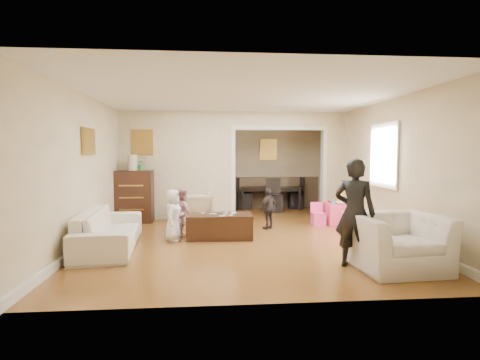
{
  "coord_description": "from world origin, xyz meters",
  "views": [
    {
      "loc": [
        -0.63,
        -7.29,
        1.59
      ],
      "look_at": [
        0.0,
        0.2,
        1.05
      ],
      "focal_mm": 27.81,
      "sensor_mm": 36.0,
      "label": 1
    }
  ],
  "objects": [
    {
      "name": "partition_left",
      "position": [
        -1.38,
        1.8,
        1.3
      ],
      "size": [
        2.75,
        0.18,
        2.6
      ],
      "primitive_type": "cube",
      "color": "beige",
      "rests_on": "ground"
    },
    {
      "name": "sofa",
      "position": [
        -2.3,
        -0.98,
        0.32
      ],
      "size": [
        1.05,
        2.26,
        0.64
      ],
      "primitive_type": "imported",
      "rotation": [
        0.0,
        0.0,
        1.66
      ],
      "color": "white",
      "rests_on": "ground"
    },
    {
      "name": "armchair_front",
      "position": [
        1.93,
        -2.49,
        0.38
      ],
      "size": [
        1.23,
        1.09,
        0.75
      ],
      "primitive_type": "imported",
      "rotation": [
        0.0,
        0.0,
        0.07
      ],
      "color": "white",
      "rests_on": "ground"
    },
    {
      "name": "framed_art_alcove",
      "position": [
        1.1,
        3.44,
        1.7
      ],
      "size": [
        0.45,
        0.03,
        0.55
      ],
      "primitive_type": "cube",
      "color": "brown"
    },
    {
      "name": "table_lamp",
      "position": [
        -2.36,
        1.4,
        1.38
      ],
      "size": [
        0.22,
        0.22,
        0.36
      ],
      "primitive_type": "cylinder",
      "color": "beige",
      "rests_on": "dresser"
    },
    {
      "name": "framed_art_partition",
      "position": [
        -2.2,
        1.7,
        1.85
      ],
      "size": [
        0.45,
        0.03,
        0.55
      ],
      "primitive_type": "cube",
      "color": "brown",
      "rests_on": "partition_left"
    },
    {
      "name": "dining_table",
      "position": [
        1.13,
        3.25,
        0.31
      ],
      "size": [
        1.88,
        1.21,
        0.62
      ],
      "primitive_type": "imported",
      "rotation": [
        0.0,
        0.0,
        -0.13
      ],
      "color": "black",
      "rests_on": "ground"
    },
    {
      "name": "toy_block",
      "position": [
        2.1,
        0.87,
        0.5
      ],
      "size": [
        0.1,
        0.09,
        0.05
      ],
      "primitive_type": "cube",
      "rotation": [
        0.0,
        0.0,
        0.38
      ],
      "color": "red",
      "rests_on": "play_table"
    },
    {
      "name": "craft_papers",
      "position": [
        -0.41,
        -0.37,
        0.45
      ],
      "size": [
        0.72,
        0.47,
        0.0
      ],
      "color": "white",
      "rests_on": "coffee_table"
    },
    {
      "name": "cereal_box",
      "position": [
        2.34,
        0.85,
        0.62
      ],
      "size": [
        0.2,
        0.08,
        0.3
      ],
      "primitive_type": "cube",
      "rotation": [
        0.0,
        0.0,
        0.04
      ],
      "color": "yellow",
      "rests_on": "play_table"
    },
    {
      "name": "floor",
      "position": [
        0.0,
        0.0,
        0.0
      ],
      "size": [
        7.0,
        7.0,
        0.0
      ],
      "primitive_type": "plane",
      "color": "#996227",
      "rests_on": "ground"
    },
    {
      "name": "coffee_table",
      "position": [
        -0.43,
        -0.4,
        0.23
      ],
      "size": [
        1.23,
        0.64,
        0.45
      ],
      "primitive_type": "cube",
      "rotation": [
        0.0,
        0.0,
        -0.03
      ],
      "color": "#331910",
      "rests_on": "ground"
    },
    {
      "name": "cyan_cup",
      "position": [
        2.12,
        0.7,
        0.51
      ],
      "size": [
        0.08,
        0.08,
        0.08
      ],
      "primitive_type": "cylinder",
      "color": "#2AD5CB",
      "rests_on": "play_table"
    },
    {
      "name": "play_table",
      "position": [
        2.22,
        0.75,
        0.24
      ],
      "size": [
        0.51,
        0.51,
        0.47
      ],
      "primitive_type": "cube",
      "rotation": [
        0.0,
        0.0,
        0.04
      ],
      "color": "#FF4380",
      "rests_on": "ground"
    },
    {
      "name": "dresser",
      "position": [
        -2.36,
        1.4,
        0.6
      ],
      "size": [
        0.87,
        0.49,
        1.2
      ],
      "primitive_type": "cube",
      "color": "#361C10",
      "rests_on": "ground"
    },
    {
      "name": "partition_header",
      "position": [
        1.1,
        1.8,
        2.42
      ],
      "size": [
        2.22,
        0.18,
        0.35
      ],
      "primitive_type": "cube",
      "color": "beige",
      "rests_on": "partition_right"
    },
    {
      "name": "child_toddler",
      "position": [
        0.62,
        0.35,
        0.43
      ],
      "size": [
        0.53,
        0.48,
        0.86
      ],
      "primitive_type": "imported",
      "rotation": [
        0.0,
        0.0,
        -2.48
      ],
      "color": "black",
      "rests_on": "ground"
    },
    {
      "name": "framed_art_sofa_wall",
      "position": [
        -2.71,
        -0.6,
        1.8
      ],
      "size": [
        0.03,
        0.55,
        0.4
      ],
      "primitive_type": "cube",
      "color": "brown"
    },
    {
      "name": "potted_plant",
      "position": [
        -2.16,
        1.4,
        1.35
      ],
      "size": [
        0.27,
        0.23,
        0.3
      ],
      "primitive_type": "imported",
      "color": "#377835",
      "rests_on": "dresser"
    },
    {
      "name": "play_bowl",
      "position": [
        2.27,
        0.63,
        0.5
      ],
      "size": [
        0.24,
        0.24,
        0.06
      ],
      "primitive_type": "imported",
      "rotation": [
        0.0,
        0.0,
        0.04
      ],
      "color": "white",
      "rests_on": "play_table"
    },
    {
      "name": "adult_person",
      "position": [
        1.39,
        -2.33,
        0.76
      ],
      "size": [
        0.67,
        0.62,
        1.53
      ],
      "primitive_type": "imported",
      "rotation": [
        0.0,
        0.0,
        2.51
      ],
      "color": "black",
      "rests_on": "ground"
    },
    {
      "name": "coffee_cup",
      "position": [
        -0.33,
        -0.45,
        0.5
      ],
      "size": [
        0.11,
        0.11,
        0.1
      ],
      "primitive_type": "imported",
      "rotation": [
        0.0,
        0.0,
        -0.03
      ],
      "color": "silver",
      "rests_on": "coffee_table"
    },
    {
      "name": "partition_right",
      "position": [
        2.48,
        1.8,
        1.3
      ],
      "size": [
        0.55,
        0.18,
        2.6
      ],
      "primitive_type": "cube",
      "color": "beige",
      "rests_on": "ground"
    },
    {
      "name": "child_kneel_a",
      "position": [
        -1.28,
        -0.55,
        0.47
      ],
      "size": [
        0.39,
        0.51,
        0.94
      ],
      "primitive_type": "imported",
      "rotation": [
        0.0,
        0.0,
        1.36
      ],
      "color": "white",
      "rests_on": "ground"
    },
    {
      "name": "child_kneel_b",
      "position": [
        -1.13,
        -0.1,
        0.46
      ],
      "size": [
        0.47,
        0.53,
        0.92
      ],
      "primitive_type": "imported",
      "rotation": [
        0.0,
        0.0,
        1.89
      ],
      "color": "#C67C85",
      "rests_on": "ground"
    },
    {
      "name": "armchair_back",
      "position": [
        -0.93,
        1.24,
        0.34
      ],
      "size": [
        0.81,
        0.83,
        0.67
      ],
      "primitive_type": "imported",
      "rotation": [
        0.0,
        0.0,
        3.28
      ],
      "color": "#C7B18A",
      "rests_on": "ground"
    },
    {
      "name": "window_pane",
      "position": [
        2.73,
        -0.4,
        1.55
      ],
      "size": [
        0.03,
        0.95,
        1.1
      ],
      "primitive_type": "cube",
      "color": "white",
      "rests_on": "ground"
    }
  ]
}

